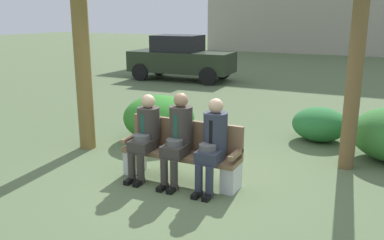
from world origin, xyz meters
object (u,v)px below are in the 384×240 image
(seated_man_left, at_px, (145,132))
(parked_car_near, at_px, (181,58))
(park_bench, at_px, (182,153))
(shrub_near_bench, at_px, (159,118))
(shrub_mid_lawn, at_px, (320,124))
(seated_man_middle, at_px, (178,134))
(seated_man_right, at_px, (213,140))

(seated_man_left, height_order, parked_car_near, parked_car_near)
(park_bench, relative_size, shrub_near_bench, 1.27)
(seated_man_left, bearing_deg, parked_car_near, 114.26)
(park_bench, bearing_deg, seated_man_left, -166.35)
(shrub_mid_lawn, bearing_deg, seated_man_left, -124.02)
(seated_man_middle, distance_m, seated_man_right, 0.54)
(seated_man_middle, relative_size, shrub_mid_lawn, 1.26)
(seated_man_middle, distance_m, shrub_mid_lawn, 3.46)
(seated_man_middle, height_order, parked_car_near, parked_car_near)
(shrub_near_bench, bearing_deg, seated_man_left, -65.53)
(seated_man_left, xyz_separation_m, shrub_near_bench, (-0.79, 1.75, -0.26))
(seated_man_middle, xyz_separation_m, seated_man_right, (0.54, -0.00, -0.02))
(seated_man_middle, height_order, seated_man_right, seated_man_middle)
(seated_man_left, height_order, seated_man_right, seated_man_right)
(seated_man_left, relative_size, seated_man_right, 0.97)
(seated_man_middle, xyz_separation_m, shrub_mid_lawn, (1.53, 3.08, -0.41))
(park_bench, relative_size, seated_man_left, 1.43)
(parked_car_near, bearing_deg, shrub_mid_lawn, -43.39)
(parked_car_near, bearing_deg, seated_man_middle, -62.79)
(shrub_mid_lawn, bearing_deg, seated_man_middle, -116.38)
(park_bench, bearing_deg, shrub_mid_lawn, 62.55)
(shrub_mid_lawn, bearing_deg, shrub_near_bench, -155.05)
(seated_man_right, xyz_separation_m, shrub_near_bench, (-1.89, 1.74, -0.28))
(parked_car_near, bearing_deg, seated_man_right, -60.07)
(parked_car_near, bearing_deg, shrub_near_bench, -65.80)
(seated_man_middle, bearing_deg, park_bench, 93.04)
(seated_man_left, height_order, shrub_near_bench, seated_man_left)
(shrub_near_bench, distance_m, shrub_mid_lawn, 3.18)
(seated_man_left, height_order, shrub_mid_lawn, seated_man_left)
(seated_man_left, bearing_deg, seated_man_middle, 0.71)
(park_bench, relative_size, shrub_mid_lawn, 1.71)
(seated_man_right, bearing_deg, parked_car_near, 119.93)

